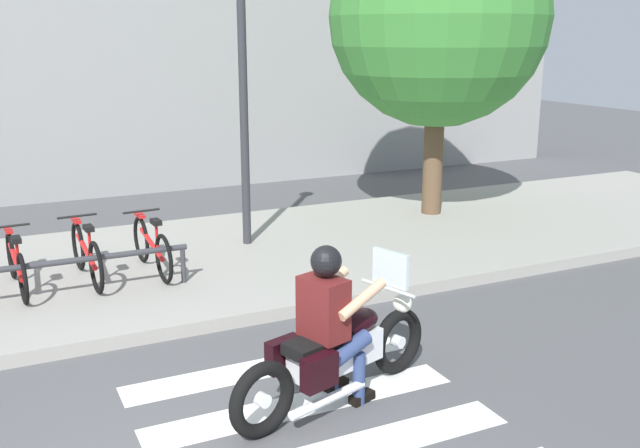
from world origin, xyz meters
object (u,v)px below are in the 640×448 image
object	(u,v)px
rider	(330,315)
street_lamp	(243,83)
bicycle_6	(152,246)
bicycle_4	(16,264)
motorcycle	(337,353)
bicycle_5	(87,254)
tree_near_rack	(439,17)

from	to	relation	value
rider	street_lamp	size ratio (longest dim) A/B	0.36
rider	bicycle_6	bearing A→B (deg)	99.84
rider	street_lamp	xyz separation A→B (m)	(0.88, 4.52, 1.62)
bicycle_4	rider	bearing A→B (deg)	-59.26
street_lamp	bicycle_6	bearing A→B (deg)	-154.49
rider	motorcycle	bearing A→B (deg)	15.11
motorcycle	bicycle_4	world-z (taller)	motorcycle
rider	bicycle_5	xyz separation A→B (m)	(-1.45, 3.78, -0.33)
bicycle_6	tree_near_rack	distance (m)	5.87
bicycle_5	tree_near_rack	size ratio (longest dim) A/B	0.32
bicycle_5	bicycle_6	world-z (taller)	bicycle_5
motorcycle	street_lamp	distance (m)	4.98
bicycle_6	tree_near_rack	size ratio (longest dim) A/B	0.31
motorcycle	rider	bearing A→B (deg)	-164.89
bicycle_4	tree_near_rack	xyz separation A→B (m)	(6.59, 1.13, 2.88)
tree_near_rack	bicycle_4	bearing A→B (deg)	-170.24
motorcycle	bicycle_4	size ratio (longest dim) A/B	1.34
motorcycle	bicycle_5	world-z (taller)	motorcycle
bicycle_4	bicycle_6	world-z (taller)	bicycle_6
bicycle_5	tree_near_rack	distance (m)	6.56
street_lamp	motorcycle	bearing A→B (deg)	-100.18
bicycle_6	tree_near_rack	xyz separation A→B (m)	(5.00, 1.13, 2.87)
bicycle_4	tree_near_rack	bearing A→B (deg)	9.76
bicycle_4	bicycle_6	xyz separation A→B (m)	(1.60, -0.00, 0.01)
bicycle_4	bicycle_6	bearing A→B (deg)	-0.03
tree_near_rack	bicycle_6	bearing A→B (deg)	-167.21
rider	street_lamp	world-z (taller)	street_lamp
motorcycle	bicycle_5	distance (m)	4.06
bicycle_4	tree_near_rack	size ratio (longest dim) A/B	0.32
bicycle_5	street_lamp	size ratio (longest dim) A/B	0.41
bicycle_6	street_lamp	distance (m)	2.60
rider	bicycle_4	size ratio (longest dim) A/B	0.89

